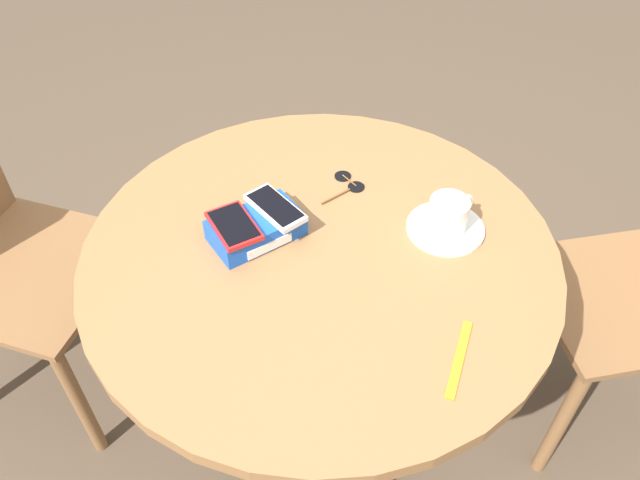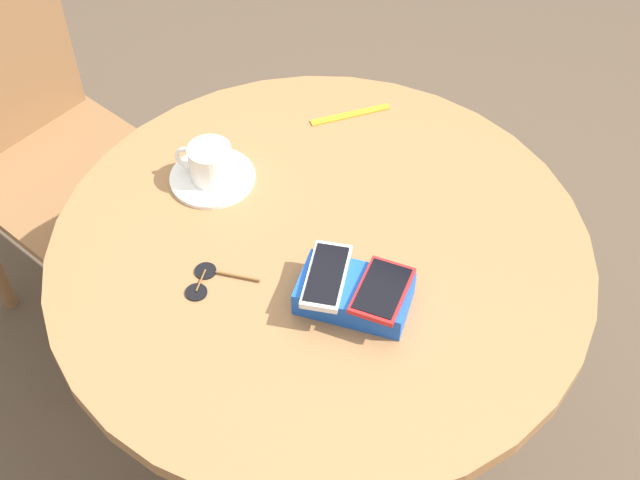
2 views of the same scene
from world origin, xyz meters
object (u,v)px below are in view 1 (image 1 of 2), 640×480
at_px(phone_white, 275,207).
at_px(lanyard_strap, 459,359).
at_px(chair_near_window, 3,255).
at_px(round_table, 320,297).
at_px(sunglasses, 348,183).
at_px(saucer, 445,228).
at_px(phone_box, 256,228).
at_px(phone_red, 234,225).
at_px(coffee_cup, 449,213).

height_order(phone_white, lanyard_strap, phone_white).
height_order(lanyard_strap, chair_near_window, chair_near_window).
bearing_deg(round_table, sunglasses, 51.62).
bearing_deg(saucer, phone_box, 161.82).
bearing_deg(chair_near_window, saucer, -32.29).
height_order(round_table, lanyard_strap, lanyard_strap).
bearing_deg(phone_red, chair_near_window, 137.68).
height_order(round_table, coffee_cup, coffee_cup).
bearing_deg(saucer, sunglasses, 122.08).
height_order(saucer, coffee_cup, coffee_cup).
relative_size(phone_white, saucer, 0.93).
bearing_deg(saucer, phone_white, 157.63).
xyz_separation_m(phone_red, coffee_cup, (0.41, -0.11, -0.01)).
xyz_separation_m(phone_red, chair_near_window, (-0.52, 0.48, -0.35)).
bearing_deg(phone_white, round_table, -54.21).
bearing_deg(chair_near_window, phone_box, -39.50).
bearing_deg(sunglasses, phone_red, -161.39).
bearing_deg(round_table, phone_box, 145.22).
xyz_separation_m(lanyard_strap, chair_near_window, (-0.80, 0.87, -0.30)).
height_order(phone_box, chair_near_window, chair_near_window).
distance_m(coffee_cup, lanyard_strap, 0.32).
relative_size(phone_red, saucer, 0.81).
distance_m(coffee_cup, chair_near_window, 1.15).
relative_size(phone_white, lanyard_strap, 0.90).
relative_size(saucer, lanyard_strap, 0.97).
distance_m(phone_red, phone_white, 0.09).
xyz_separation_m(round_table, chair_near_window, (-0.67, 0.54, -0.14)).
xyz_separation_m(saucer, lanyard_strap, (-0.13, -0.28, -0.00)).
relative_size(phone_box, lanyard_strap, 1.21).
distance_m(phone_box, phone_white, 0.06).
bearing_deg(phone_box, sunglasses, 20.09).
relative_size(phone_box, saucer, 1.25).
xyz_separation_m(round_table, lanyard_strap, (0.12, -0.33, 0.15)).
distance_m(coffee_cup, sunglasses, 0.24).
bearing_deg(sunglasses, lanyard_strap, -90.48).
bearing_deg(chair_near_window, lanyard_strap, -47.50).
height_order(round_table, phone_white, phone_white).
bearing_deg(round_table, coffee_cup, -9.69).
bearing_deg(chair_near_window, round_table, -38.79).
bearing_deg(coffee_cup, lanyard_strap, -115.28).
height_order(phone_box, saucer, phone_box).
distance_m(phone_white, saucer, 0.34).
relative_size(round_table, saucer, 5.97).
distance_m(phone_box, coffee_cup, 0.38).
bearing_deg(phone_white, phone_box, -165.84).
relative_size(round_table, phone_red, 7.33).
bearing_deg(phone_white, saucer, -22.37).
bearing_deg(chair_near_window, phone_red, -42.32).
relative_size(phone_box, phone_white, 1.35).
bearing_deg(phone_red, saucer, -15.21).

